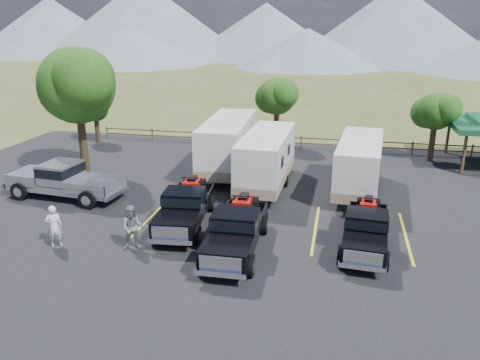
% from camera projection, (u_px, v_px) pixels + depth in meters
% --- Properties ---
extents(ground, '(320.00, 320.00, 0.00)m').
position_uv_depth(ground, '(258.00, 267.00, 18.38)').
color(ground, '#444B1F').
rests_on(ground, ground).
extents(asphalt_lot, '(44.00, 34.00, 0.04)m').
position_uv_depth(asphalt_lot, '(270.00, 234.00, 21.15)').
color(asphalt_lot, black).
rests_on(asphalt_lot, ground).
extents(stall_lines, '(12.12, 5.50, 0.01)m').
position_uv_depth(stall_lines, '(273.00, 225.00, 22.07)').
color(stall_lines, yellow).
rests_on(stall_lines, asphalt_lot).
extents(tree_big_nw, '(5.54, 5.18, 7.84)m').
position_uv_depth(tree_big_nw, '(76.00, 86.00, 27.48)').
color(tree_big_nw, black).
rests_on(tree_big_nw, ground).
extents(tree_ne_a, '(3.11, 2.92, 4.76)m').
position_uv_depth(tree_ne_a, '(436.00, 111.00, 31.21)').
color(tree_ne_a, black).
rests_on(tree_ne_a, ground).
extents(tree_north, '(3.46, 3.24, 5.25)m').
position_uv_depth(tree_north, '(277.00, 96.00, 35.17)').
color(tree_north, black).
rests_on(tree_north, ground).
extents(tree_nw_small, '(2.59, 2.43, 3.85)m').
position_uv_depth(tree_nw_small, '(95.00, 108.00, 36.47)').
color(tree_nw_small, black).
rests_on(tree_nw_small, ground).
extents(rail_fence, '(36.12, 0.12, 1.00)m').
position_uv_depth(rail_fence, '(328.00, 142.00, 34.91)').
color(rail_fence, '#513C23').
rests_on(rail_fence, ground).
extents(mountain_range, '(209.00, 71.00, 20.00)m').
position_uv_depth(mountain_range, '(304.00, 28.00, 115.50)').
color(mountain_range, slate).
rests_on(mountain_range, ground).
extents(rig_left, '(2.56, 6.08, 1.97)m').
position_uv_depth(rig_left, '(186.00, 205.00, 21.87)').
color(rig_left, black).
rests_on(rig_left, asphalt_lot).
extents(rig_center, '(2.23, 6.02, 2.00)m').
position_uv_depth(rig_center, '(237.00, 229.00, 19.39)').
color(rig_center, black).
rests_on(rig_center, asphalt_lot).
extents(rig_right, '(2.26, 5.60, 1.83)m').
position_uv_depth(rig_right, '(366.00, 228.00, 19.67)').
color(rig_right, black).
rests_on(rig_right, asphalt_lot).
extents(trailer_left, '(2.87, 9.73, 3.38)m').
position_uv_depth(trailer_left, '(228.00, 145.00, 29.39)').
color(trailer_left, white).
rests_on(trailer_left, asphalt_lot).
extents(trailer_center, '(2.48, 9.02, 3.14)m').
position_uv_depth(trailer_center, '(266.00, 159.00, 26.72)').
color(trailer_center, white).
rests_on(trailer_center, asphalt_lot).
extents(trailer_right, '(2.82, 8.66, 3.00)m').
position_uv_depth(trailer_right, '(359.00, 165.00, 25.87)').
color(trailer_right, white).
rests_on(trailer_right, asphalt_lot).
extents(pickup_silver, '(6.76, 2.78, 1.98)m').
position_uv_depth(pickup_silver, '(64.00, 180.00, 25.19)').
color(pickup_silver, gray).
rests_on(pickup_silver, asphalt_lot).
extents(person_a, '(0.82, 0.74, 1.87)m').
position_uv_depth(person_a, '(54.00, 226.00, 19.66)').
color(person_a, silver).
rests_on(person_a, asphalt_lot).
extents(person_b, '(1.13, 1.01, 1.94)m').
position_uv_depth(person_b, '(133.00, 228.00, 19.44)').
color(person_b, slate).
rests_on(person_b, asphalt_lot).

